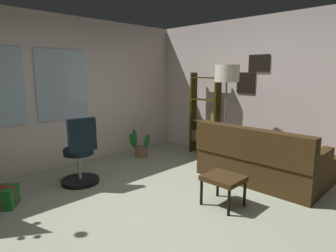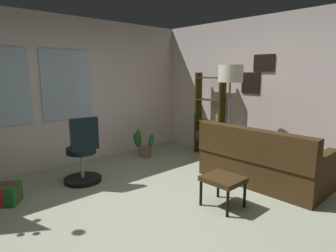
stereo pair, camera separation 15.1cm
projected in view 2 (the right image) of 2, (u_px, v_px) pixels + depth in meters
The scene contains 10 objects.
ground_plane at pixel (156, 220), 3.33m from camera, with size 5.33×5.08×0.10m, color #9EA48A.
wall_back_with_windows at pixel (58, 92), 4.93m from camera, with size 5.33×0.12×2.61m.
wall_right_with_frames at pixel (276, 93), 4.89m from camera, with size 0.12×5.08×2.61m.
couch at pixel (272, 163), 4.31m from camera, with size 1.56×1.80×0.87m.
footstool at pixel (223, 181), 3.51m from camera, with size 0.41×0.46×0.39m.
gift_box_green at pixel (7, 194), 3.62m from camera, with size 0.39×0.39×0.26m.
office_chair at pixel (83, 157), 4.26m from camera, with size 0.56×0.56×1.02m.
bookshelf at pixel (209, 120), 5.70m from camera, with size 0.18×0.64×1.65m.
floor_lamp at pixel (230, 80), 4.68m from camera, with size 0.40×0.40×1.77m.
potted_plant at pixel (144, 146), 5.62m from camera, with size 0.39×0.35×0.61m.
Camera 2 is at (-1.98, -2.34, 1.66)m, focal length 30.43 mm.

